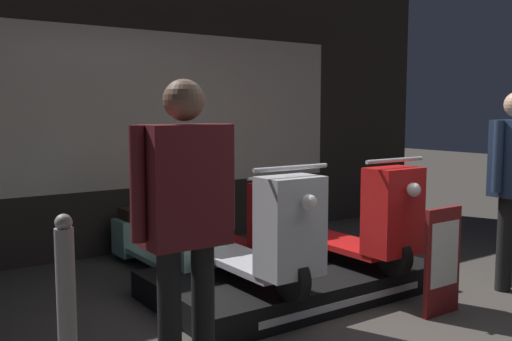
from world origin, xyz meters
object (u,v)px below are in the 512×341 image
(scooter_display_left, at_px, (244,234))
(street_bollard, at_px, (66,304))
(scooter_backrow_1, at_px, (241,227))
(scooter_display_right, at_px, (343,219))
(price_sign_board, at_px, (442,261))
(person_left_browsing, at_px, (185,208))
(scooter_backrow_0, at_px, (169,237))

(scooter_display_left, relative_size, street_bollard, 1.74)
(scooter_backrow_1, bearing_deg, scooter_display_right, -74.06)
(scooter_backrow_1, distance_m, street_bollard, 2.84)
(scooter_backrow_1, bearing_deg, street_bollard, -142.93)
(scooter_backrow_1, xyz_separation_m, price_sign_board, (0.42, -2.12, 0.05))
(scooter_backrow_1, height_order, person_left_browsing, person_left_browsing)
(scooter_display_right, distance_m, scooter_backrow_0, 1.62)
(scooter_display_right, bearing_deg, scooter_display_left, 180.00)
(scooter_display_left, distance_m, scooter_backrow_0, 1.16)
(scooter_backrow_0, bearing_deg, street_bollard, -130.35)
(scooter_backrow_0, distance_m, scooter_backrow_1, 0.81)
(scooter_display_left, height_order, price_sign_board, scooter_display_left)
(person_left_browsing, bearing_deg, scooter_backrow_1, 50.21)
(scooter_backrow_1, xyz_separation_m, street_bollard, (-2.26, -1.71, 0.13))
(person_left_browsing, xyz_separation_m, street_bollard, (-0.55, 0.35, -0.53))
(scooter_display_right, height_order, price_sign_board, scooter_display_right)
(scooter_backrow_1, height_order, price_sign_board, scooter_backrow_1)
(scooter_display_left, xyz_separation_m, scooter_display_right, (1.04, 0.00, 0.00))
(person_left_browsing, bearing_deg, scooter_backrow_0, 66.28)
(person_left_browsing, bearing_deg, street_bollard, 147.36)
(scooter_display_right, xyz_separation_m, scooter_backrow_1, (-0.32, 1.13, -0.22))
(scooter_display_right, xyz_separation_m, person_left_browsing, (-2.04, -0.93, 0.44))
(scooter_backrow_0, bearing_deg, scooter_backrow_1, 0.00)
(scooter_display_right, height_order, person_left_browsing, person_left_browsing)
(scooter_display_left, distance_m, price_sign_board, 1.51)
(person_left_browsing, bearing_deg, price_sign_board, -1.73)
(scooter_backrow_0, bearing_deg, scooter_display_left, -85.29)
(scooter_display_right, bearing_deg, scooter_backrow_1, 105.94)
(street_bollard, bearing_deg, person_left_browsing, -32.64)
(scooter_backrow_0, relative_size, person_left_browsing, 1.01)
(scooter_backrow_1, relative_size, person_left_browsing, 1.01)
(scooter_display_left, xyz_separation_m, person_left_browsing, (-1.00, -0.93, 0.44))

